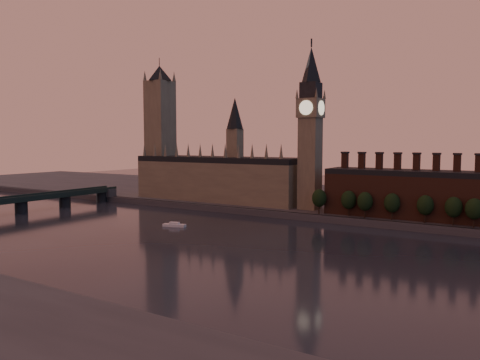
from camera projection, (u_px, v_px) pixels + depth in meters
name	position (u px, v px, depth m)	size (l,w,h in m)	color
ground	(191.00, 246.00, 212.44)	(900.00, 900.00, 0.00)	black
north_bank	(333.00, 200.00, 362.63)	(900.00, 182.00, 4.00)	#46474C
palace_of_westminster	(218.00, 176.00, 341.76)	(130.00, 30.30, 74.00)	gray
victoria_tower	(160.00, 126.00, 368.13)	(24.00, 24.00, 108.00)	gray
big_ben	(310.00, 126.00, 295.32)	(15.00, 15.00, 107.00)	gray
chimney_block	(425.00, 194.00, 261.52)	(110.00, 25.00, 37.00)	#552E20
embankment_tree_0	(319.00, 198.00, 278.52)	(8.60, 8.60, 14.88)	black
embankment_tree_1	(349.00, 200.00, 270.15)	(8.60, 8.60, 14.88)	black
embankment_tree_2	(365.00, 201.00, 263.41)	(8.60, 8.60, 14.88)	black
embankment_tree_3	(392.00, 203.00, 256.98)	(8.60, 8.60, 14.88)	black
embankment_tree_4	(425.00, 205.00, 247.91)	(8.60, 8.60, 14.88)	black
embankment_tree_5	(454.00, 207.00, 240.30)	(8.60, 8.60, 14.88)	black
embankment_tree_6	(474.00, 209.00, 234.18)	(8.60, 8.60, 14.88)	black
river_boat	(174.00, 225.00, 259.33)	(13.37, 7.10, 2.57)	white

